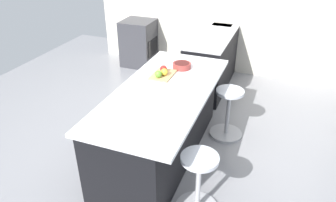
# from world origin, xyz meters

# --- Properties ---
(ground_plane) EXTENTS (7.62, 7.62, 0.00)m
(ground_plane) POSITION_xyz_m (0.00, 0.00, 0.00)
(ground_plane) COLOR gray
(sink_cabinet) EXTENTS (2.50, 0.60, 1.21)m
(sink_cabinet) POSITION_xyz_m (-2.59, 0.02, 0.47)
(sink_cabinet) COLOR black
(sink_cabinet) RESTS_ON ground_plane
(oven_range) EXTENTS (0.60, 0.61, 0.90)m
(oven_range) POSITION_xyz_m (-2.58, -1.58, 0.45)
(oven_range) COLOR #38383D
(oven_range) RESTS_ON ground_plane
(kitchen_island) EXTENTS (2.22, 1.00, 0.92)m
(kitchen_island) POSITION_xyz_m (-0.04, -0.08, 0.46)
(kitchen_island) COLOR black
(kitchen_island) RESTS_ON ground_plane
(stool_by_window) EXTENTS (0.44, 0.44, 0.68)m
(stool_by_window) POSITION_xyz_m (-0.75, 0.60, 0.32)
(stool_by_window) COLOR #B7B7BC
(stool_by_window) RESTS_ON ground_plane
(stool_middle) EXTENTS (0.44, 0.44, 0.68)m
(stool_middle) POSITION_xyz_m (0.66, 0.60, 0.32)
(stool_middle) COLOR #B7B7BC
(stool_middle) RESTS_ON ground_plane
(cutting_board) EXTENTS (0.36, 0.24, 0.02)m
(cutting_board) POSITION_xyz_m (-0.39, -0.18, 0.93)
(cutting_board) COLOR tan
(cutting_board) RESTS_ON kitchen_island
(apple_green) EXTENTS (0.09, 0.09, 0.09)m
(apple_green) POSITION_xyz_m (-0.28, -0.20, 0.98)
(apple_green) COLOR #609E2D
(apple_green) RESTS_ON cutting_board
(apple_red) EXTENTS (0.09, 0.09, 0.09)m
(apple_red) POSITION_xyz_m (-0.45, -0.20, 0.98)
(apple_red) COLOR red
(apple_red) RESTS_ON cutting_board
(apple_yellow) EXTENTS (0.09, 0.09, 0.09)m
(apple_yellow) POSITION_xyz_m (-0.36, -0.15, 0.98)
(apple_yellow) COLOR gold
(apple_yellow) RESTS_ON cutting_board
(fruit_bowl) EXTENTS (0.23, 0.23, 0.07)m
(fruit_bowl) POSITION_xyz_m (-0.68, -0.04, 0.96)
(fruit_bowl) COLOR #993833
(fruit_bowl) RESTS_ON kitchen_island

